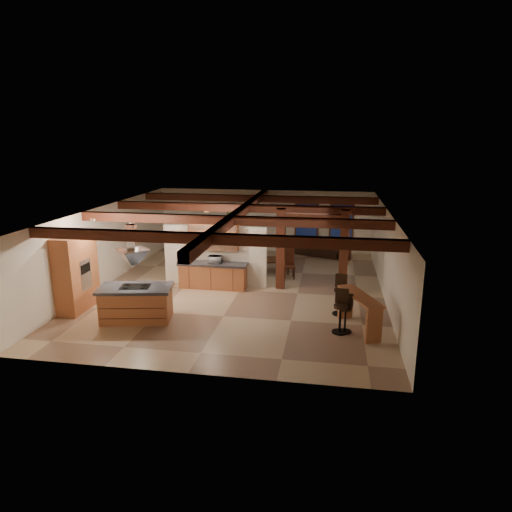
{
  "coord_description": "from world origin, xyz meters",
  "views": [
    {
      "loc": [
        3.12,
        -15.12,
        5.3
      ],
      "look_at": [
        0.51,
        0.5,
        1.16
      ],
      "focal_mm": 32.0,
      "sensor_mm": 36.0,
      "label": 1
    }
  ],
  "objects_px": {
    "dining_table": "(269,266)",
    "bar_counter": "(359,306)",
    "kitchen_island": "(136,303)",
    "sofa": "(319,249)"
  },
  "relations": [
    {
      "from": "kitchen_island",
      "to": "bar_counter",
      "type": "distance_m",
      "value": 6.49
    },
    {
      "from": "sofa",
      "to": "dining_table",
      "type": "bearing_deg",
      "value": 82.33
    },
    {
      "from": "dining_table",
      "to": "bar_counter",
      "type": "bearing_deg",
      "value": -71.3
    },
    {
      "from": "dining_table",
      "to": "bar_counter",
      "type": "distance_m",
      "value": 6.06
    },
    {
      "from": "kitchen_island",
      "to": "bar_counter",
      "type": "relative_size",
      "value": 1.15
    },
    {
      "from": "kitchen_island",
      "to": "dining_table",
      "type": "height_order",
      "value": "kitchen_island"
    },
    {
      "from": "kitchen_island",
      "to": "sofa",
      "type": "xyz_separation_m",
      "value": [
        5.08,
        8.68,
        -0.22
      ]
    },
    {
      "from": "bar_counter",
      "to": "sofa",
      "type": "bearing_deg",
      "value": 99.54
    },
    {
      "from": "kitchen_island",
      "to": "dining_table",
      "type": "distance_m",
      "value": 6.34
    },
    {
      "from": "kitchen_island",
      "to": "sofa",
      "type": "height_order",
      "value": "kitchen_island"
    }
  ]
}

